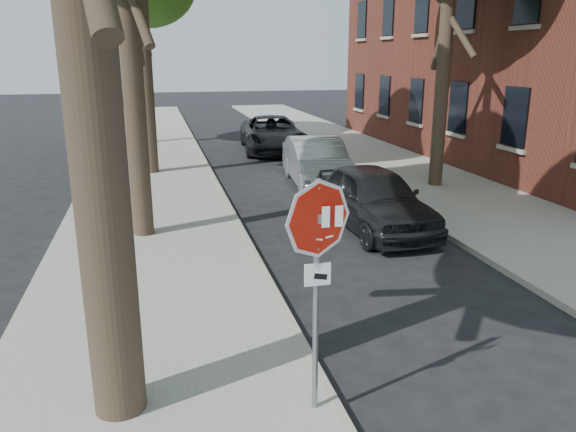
{
  "coord_description": "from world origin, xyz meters",
  "views": [
    {
      "loc": [
        -2.25,
        -5.22,
        3.89
      ],
      "look_at": [
        -0.75,
        1.05,
        2.05
      ],
      "focal_mm": 35.0,
      "sensor_mm": 36.0,
      "label": 1
    }
  ],
  "objects_px": {
    "car_a": "(374,198)",
    "car_d": "(273,134)",
    "stop_sign": "(317,253)",
    "car_b": "(317,162)"
  },
  "relations": [
    {
      "from": "car_b",
      "to": "car_d",
      "type": "xyz_separation_m",
      "value": [
        -0.0,
        6.67,
        0.0
      ]
    },
    {
      "from": "car_b",
      "to": "car_a",
      "type": "bearing_deg",
      "value": -85.49
    },
    {
      "from": "car_b",
      "to": "car_d",
      "type": "distance_m",
      "value": 6.67
    },
    {
      "from": "car_b",
      "to": "car_d",
      "type": "relative_size",
      "value": 0.84
    },
    {
      "from": "car_b",
      "to": "car_d",
      "type": "bearing_deg",
      "value": 94.58
    },
    {
      "from": "stop_sign",
      "to": "car_b",
      "type": "height_order",
      "value": "stop_sign"
    },
    {
      "from": "stop_sign",
      "to": "car_a",
      "type": "bearing_deg",
      "value": 63.35
    },
    {
      "from": "car_a",
      "to": "car_b",
      "type": "bearing_deg",
      "value": 86.64
    },
    {
      "from": "stop_sign",
      "to": "car_a",
      "type": "xyz_separation_m",
      "value": [
        3.29,
        6.56,
        -1.22
      ]
    },
    {
      "from": "car_a",
      "to": "car_d",
      "type": "distance_m",
      "value": 11.33
    }
  ]
}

